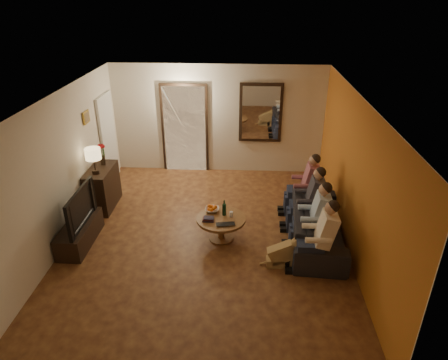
# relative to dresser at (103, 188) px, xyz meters

# --- Properties ---
(floor) EXTENTS (5.00, 6.00, 0.01)m
(floor) POSITION_rel_dresser_xyz_m (2.25, -1.04, -0.43)
(floor) COLOR #471F13
(floor) RESTS_ON ground
(ceiling) EXTENTS (5.00, 6.00, 0.01)m
(ceiling) POSITION_rel_dresser_xyz_m (2.25, -1.04, 2.17)
(ceiling) COLOR white
(ceiling) RESTS_ON back_wall
(back_wall) EXTENTS (5.00, 0.02, 2.60)m
(back_wall) POSITION_rel_dresser_xyz_m (2.25, 1.96, 0.87)
(back_wall) COLOR beige
(back_wall) RESTS_ON floor
(front_wall) EXTENTS (5.00, 0.02, 2.60)m
(front_wall) POSITION_rel_dresser_xyz_m (2.25, -4.04, 0.87)
(front_wall) COLOR beige
(front_wall) RESTS_ON floor
(left_wall) EXTENTS (0.02, 6.00, 2.60)m
(left_wall) POSITION_rel_dresser_xyz_m (-0.25, -1.04, 0.87)
(left_wall) COLOR beige
(left_wall) RESTS_ON floor
(right_wall) EXTENTS (0.02, 6.00, 2.60)m
(right_wall) POSITION_rel_dresser_xyz_m (4.75, -1.04, 0.87)
(right_wall) COLOR beige
(right_wall) RESTS_ON floor
(orange_accent) EXTENTS (0.01, 6.00, 2.60)m
(orange_accent) POSITION_rel_dresser_xyz_m (4.74, -1.04, 0.87)
(orange_accent) COLOR #BA7E1F
(orange_accent) RESTS_ON right_wall
(kitchen_doorway) EXTENTS (1.00, 0.06, 2.10)m
(kitchen_doorway) POSITION_rel_dresser_xyz_m (1.45, 1.94, 0.62)
(kitchen_doorway) COLOR #FFE0A5
(kitchen_doorway) RESTS_ON floor
(door_trim) EXTENTS (1.12, 0.04, 2.22)m
(door_trim) POSITION_rel_dresser_xyz_m (1.45, 1.93, 0.62)
(door_trim) COLOR black
(door_trim) RESTS_ON floor
(fridge_glimpse) EXTENTS (0.45, 0.03, 1.70)m
(fridge_glimpse) POSITION_rel_dresser_xyz_m (1.70, 1.94, 0.47)
(fridge_glimpse) COLOR silver
(fridge_glimpse) RESTS_ON floor
(mirror_frame) EXTENTS (1.00, 0.05, 1.40)m
(mirror_frame) POSITION_rel_dresser_xyz_m (3.25, 1.92, 1.07)
(mirror_frame) COLOR black
(mirror_frame) RESTS_ON back_wall
(mirror_glass) EXTENTS (0.86, 0.02, 1.26)m
(mirror_glass) POSITION_rel_dresser_xyz_m (3.25, 1.89, 1.07)
(mirror_glass) COLOR white
(mirror_glass) RESTS_ON back_wall
(white_door) EXTENTS (0.06, 0.85, 2.04)m
(white_door) POSITION_rel_dresser_xyz_m (-0.21, 1.26, 0.59)
(white_door) COLOR white
(white_door) RESTS_ON floor
(framed_art) EXTENTS (0.03, 0.28, 0.24)m
(framed_art) POSITION_rel_dresser_xyz_m (-0.22, 0.26, 1.42)
(framed_art) COLOR #B28C33
(framed_art) RESTS_ON left_wall
(art_canvas) EXTENTS (0.01, 0.22, 0.18)m
(art_canvas) POSITION_rel_dresser_xyz_m (-0.21, 0.26, 1.42)
(art_canvas) COLOR brown
(art_canvas) RESTS_ON left_wall
(dresser) EXTENTS (0.45, 0.97, 0.86)m
(dresser) POSITION_rel_dresser_xyz_m (0.00, 0.00, 0.00)
(dresser) COLOR black
(dresser) RESTS_ON floor
(table_lamp) EXTENTS (0.30, 0.30, 0.54)m
(table_lamp) POSITION_rel_dresser_xyz_m (0.00, -0.22, 0.70)
(table_lamp) COLOR beige
(table_lamp) RESTS_ON dresser
(flower_vase) EXTENTS (0.14, 0.14, 0.44)m
(flower_vase) POSITION_rel_dresser_xyz_m (0.00, 0.22, 0.65)
(flower_vase) COLOR #AF1217
(flower_vase) RESTS_ON dresser
(tv_stand) EXTENTS (0.45, 1.21, 0.40)m
(tv_stand) POSITION_rel_dresser_xyz_m (0.00, -1.33, -0.23)
(tv_stand) COLOR black
(tv_stand) RESTS_ON floor
(tv) EXTENTS (1.15, 0.15, 0.66)m
(tv) POSITION_rel_dresser_xyz_m (0.00, -1.33, 0.31)
(tv) COLOR black
(tv) RESTS_ON tv_stand
(sofa) EXTENTS (2.29, 1.03, 0.65)m
(sofa) POSITION_rel_dresser_xyz_m (4.24, -0.96, -0.10)
(sofa) COLOR black
(sofa) RESTS_ON floor
(person_a) EXTENTS (0.60, 0.40, 1.20)m
(person_a) POSITION_rel_dresser_xyz_m (4.14, -1.86, 0.17)
(person_a) COLOR tan
(person_a) RESTS_ON sofa
(person_b) EXTENTS (0.60, 0.40, 1.20)m
(person_b) POSITION_rel_dresser_xyz_m (4.14, -1.26, 0.17)
(person_b) COLOR tan
(person_b) RESTS_ON sofa
(person_c) EXTENTS (0.60, 0.40, 1.20)m
(person_c) POSITION_rel_dresser_xyz_m (4.14, -0.66, 0.17)
(person_c) COLOR tan
(person_c) RESTS_ON sofa
(person_d) EXTENTS (0.60, 0.40, 1.20)m
(person_d) POSITION_rel_dresser_xyz_m (4.14, -0.06, 0.17)
(person_d) COLOR tan
(person_d) RESTS_ON sofa
(dog) EXTENTS (0.57, 0.26, 0.56)m
(dog) POSITION_rel_dresser_xyz_m (3.56, -1.77, -0.15)
(dog) COLOR tan
(dog) RESTS_ON floor
(coffee_table) EXTENTS (1.00, 1.00, 0.45)m
(coffee_table) POSITION_rel_dresser_xyz_m (2.52, -1.06, -0.20)
(coffee_table) COLOR brown
(coffee_table) RESTS_ON floor
(bowl) EXTENTS (0.26, 0.26, 0.06)m
(bowl) POSITION_rel_dresser_xyz_m (2.34, -0.84, 0.05)
(bowl) COLOR white
(bowl) RESTS_ON coffee_table
(oranges) EXTENTS (0.20, 0.20, 0.08)m
(oranges) POSITION_rel_dresser_xyz_m (2.34, -0.84, 0.12)
(oranges) COLOR orange
(oranges) RESTS_ON bowl
(wine_bottle) EXTENTS (0.07, 0.07, 0.31)m
(wine_bottle) POSITION_rel_dresser_xyz_m (2.57, -0.96, 0.18)
(wine_bottle) COLOR black
(wine_bottle) RESTS_ON coffee_table
(wine_glass) EXTENTS (0.06, 0.06, 0.10)m
(wine_glass) POSITION_rel_dresser_xyz_m (2.70, -1.01, 0.07)
(wine_glass) COLOR silver
(wine_glass) RESTS_ON coffee_table
(book_stack) EXTENTS (0.20, 0.15, 0.07)m
(book_stack) POSITION_rel_dresser_xyz_m (2.30, -1.16, 0.06)
(book_stack) COLOR black
(book_stack) RESTS_ON coffee_table
(laptop) EXTENTS (0.36, 0.26, 0.03)m
(laptop) POSITION_rel_dresser_xyz_m (2.62, -1.34, 0.03)
(laptop) COLOR black
(laptop) RESTS_ON coffee_table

